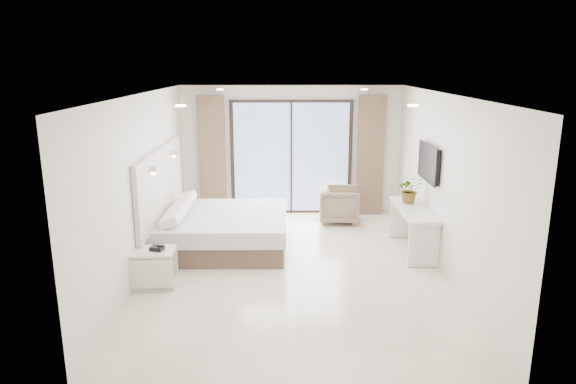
# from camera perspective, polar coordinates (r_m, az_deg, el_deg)

# --- Properties ---
(ground) EXTENTS (6.20, 6.20, 0.00)m
(ground) POSITION_cam_1_polar(r_m,az_deg,el_deg) (8.22, 0.62, -8.34)
(ground) COLOR beige
(ground) RESTS_ON ground
(room_shell) EXTENTS (4.62, 6.22, 2.72)m
(room_shell) POSITION_cam_1_polar(r_m,az_deg,el_deg) (8.59, -0.78, 3.68)
(room_shell) COLOR silver
(room_shell) RESTS_ON ground
(bed) EXTENTS (2.18, 2.07, 0.75)m
(bed) POSITION_cam_1_polar(r_m,az_deg,el_deg) (9.02, -7.26, -4.21)
(bed) COLOR brown
(bed) RESTS_ON ground
(nightstand) EXTENTS (0.62, 0.52, 0.54)m
(nightstand) POSITION_cam_1_polar(r_m,az_deg,el_deg) (7.72, -14.60, -8.16)
(nightstand) COLOR silver
(nightstand) RESTS_ON ground
(phone) EXTENTS (0.21, 0.18, 0.06)m
(phone) POSITION_cam_1_polar(r_m,az_deg,el_deg) (7.60, -14.34, -6.08)
(phone) COLOR black
(phone) RESTS_ON nightstand
(console_desk) EXTENTS (0.50, 1.60, 0.77)m
(console_desk) POSITION_cam_1_polar(r_m,az_deg,el_deg) (8.95, 13.74, -3.02)
(console_desk) COLOR silver
(console_desk) RESTS_ON ground
(plant) EXTENTS (0.42, 0.47, 0.37)m
(plant) POSITION_cam_1_polar(r_m,az_deg,el_deg) (9.17, 13.38, -0.06)
(plant) COLOR #33662D
(plant) RESTS_ON console_desk
(armchair) EXTENTS (0.76, 0.81, 0.79)m
(armchair) POSITION_cam_1_polar(r_m,az_deg,el_deg) (10.42, 5.75, -1.21)
(armchair) COLOR #837255
(armchair) RESTS_ON ground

